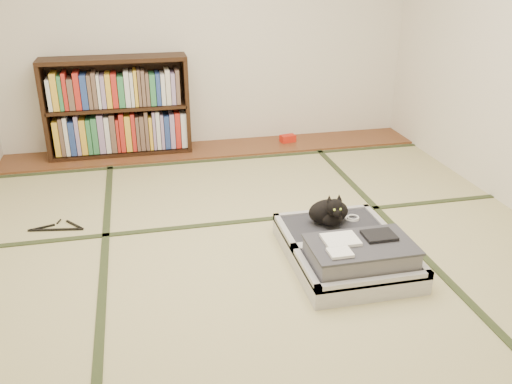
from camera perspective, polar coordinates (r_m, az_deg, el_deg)
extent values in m
plane|color=#BEBB7F|center=(3.59, 0.45, -5.93)|extent=(4.50, 4.50, 0.00)
cube|color=brown|center=(5.39, -4.38, 4.54)|extent=(4.00, 0.50, 0.02)
cube|color=red|center=(5.55, 3.36, 5.65)|extent=(0.16, 0.12, 0.07)
plane|color=silver|center=(5.37, -5.21, 17.50)|extent=(4.00, 0.00, 4.00)
cube|color=#2D381E|center=(3.53, -15.71, -7.42)|extent=(0.05, 4.50, 0.01)
cube|color=#2D381E|center=(3.91, 14.90, -4.09)|extent=(0.05, 4.50, 0.01)
cube|color=#2D381E|center=(3.93, -0.87, -3.06)|extent=(4.00, 0.05, 0.01)
cube|color=#2D381E|center=(5.11, -3.87, 3.40)|extent=(4.00, 0.05, 0.01)
cube|color=black|center=(5.34, -21.28, 7.97)|extent=(0.04, 0.30, 0.85)
cube|color=black|center=(5.29, -7.36, 9.27)|extent=(0.04, 0.30, 0.85)
cube|color=black|center=(5.40, -13.89, 4.18)|extent=(1.32, 0.30, 0.04)
cube|color=black|center=(5.18, -14.86, 13.37)|extent=(1.32, 0.30, 0.04)
cube|color=black|center=(5.28, -14.36, 8.66)|extent=(1.26, 0.30, 0.03)
cube|color=black|center=(5.41, -14.34, 9.06)|extent=(1.32, 0.02, 0.85)
cube|color=gray|center=(5.32, -14.12, 6.35)|extent=(1.19, 0.21, 0.36)
cube|color=gray|center=(5.21, -14.57, 10.62)|extent=(1.19, 0.21, 0.32)
cube|color=silver|center=(3.29, 10.78, -8.24)|extent=(0.69, 0.46, 0.12)
cube|color=#2C2D34|center=(3.27, 10.83, -7.77)|extent=(0.62, 0.39, 0.09)
cube|color=silver|center=(3.09, 12.40, -9.23)|extent=(0.69, 0.04, 0.05)
cube|color=silver|center=(3.42, 9.50, -5.50)|extent=(0.69, 0.04, 0.05)
cube|color=silver|center=(3.15, 5.30, -8.05)|extent=(0.04, 0.46, 0.05)
cube|color=silver|center=(3.39, 16.03, -6.49)|extent=(0.04, 0.46, 0.05)
cube|color=silver|center=(3.66, 8.00, -4.53)|extent=(0.69, 0.46, 0.12)
cube|color=#2C2D34|center=(3.64, 8.03, -4.09)|extent=(0.62, 0.39, 0.09)
cube|color=silver|center=(3.45, 9.27, -5.21)|extent=(0.69, 0.04, 0.05)
cube|color=silver|center=(3.80, 6.96, -2.19)|extent=(0.69, 0.04, 0.05)
cube|color=silver|center=(3.53, 3.04, -4.20)|extent=(0.04, 0.46, 0.05)
cube|color=silver|center=(3.75, 12.79, -3.06)|extent=(0.04, 0.46, 0.05)
cylinder|color=black|center=(3.44, 9.39, -5.28)|extent=(0.63, 0.02, 0.02)
cube|color=gray|center=(3.23, 10.94, -6.50)|extent=(0.59, 0.36, 0.12)
cube|color=#3D3E46|center=(3.19, 11.04, -5.42)|extent=(0.61, 0.38, 0.01)
cube|color=white|center=(3.18, 8.89, -4.98)|extent=(0.20, 0.17, 0.02)
cube|color=black|center=(3.27, 12.84, -4.47)|extent=(0.19, 0.15, 0.02)
cube|color=white|center=(3.05, 8.84, -6.32)|extent=(0.13, 0.11, 0.02)
cube|color=white|center=(3.04, 8.82, -10.82)|extent=(0.06, 0.01, 0.04)
cube|color=white|center=(3.09, 10.77, -10.68)|extent=(0.05, 0.01, 0.03)
cube|color=orange|center=(3.21, 16.19, -9.55)|extent=(0.05, 0.01, 0.03)
cube|color=#197F33|center=(3.17, 15.18, -9.47)|extent=(0.04, 0.01, 0.03)
ellipsoid|color=black|center=(3.62, 7.63, -2.08)|extent=(0.27, 0.18, 0.17)
ellipsoid|color=black|center=(3.56, 8.04, -2.89)|extent=(0.13, 0.10, 0.10)
ellipsoid|color=black|center=(3.49, 8.29, -1.59)|extent=(0.11, 0.11, 0.11)
sphere|color=black|center=(3.46, 8.53, -2.19)|extent=(0.05, 0.05, 0.05)
cone|color=black|center=(3.47, 7.72, -0.69)|extent=(0.04, 0.05, 0.05)
cone|color=black|center=(3.49, 8.75, -0.59)|extent=(0.04, 0.05, 0.05)
sphere|color=#A5BF33|center=(3.44, 8.26, -1.87)|extent=(0.02, 0.02, 0.02)
sphere|color=#A5BF33|center=(3.45, 8.89, -1.80)|extent=(0.02, 0.02, 0.02)
cylinder|color=black|center=(3.74, 8.48, -2.22)|extent=(0.16, 0.10, 0.03)
torus|color=white|center=(3.72, 10.08, -2.76)|extent=(0.10, 0.10, 0.01)
torus|color=white|center=(3.72, 10.18, -2.63)|extent=(0.08, 0.08, 0.01)
cube|color=black|center=(4.05, -20.22, -3.73)|extent=(0.37, 0.08, 0.01)
cube|color=black|center=(4.12, -21.66, -3.50)|extent=(0.18, 0.07, 0.01)
cube|color=black|center=(4.09, -18.62, -3.26)|extent=(0.12, 0.15, 0.01)
cylinder|color=black|center=(4.17, -20.04, -2.93)|extent=(0.03, 0.06, 0.01)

